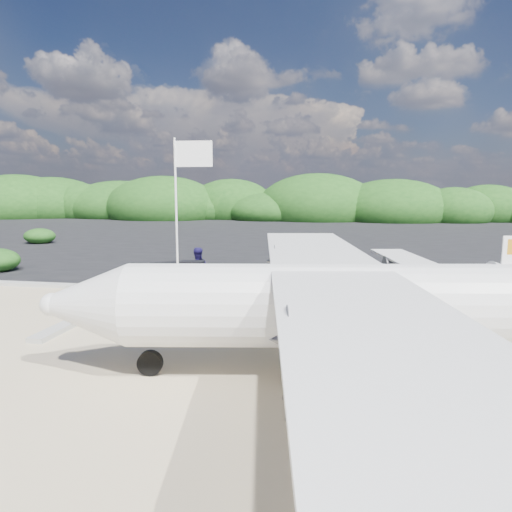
% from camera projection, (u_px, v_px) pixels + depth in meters
% --- Properties ---
extents(ground, '(160.00, 160.00, 0.00)m').
position_uv_depth(ground, '(208.00, 331.00, 13.92)').
color(ground, beige).
extents(asphalt_apron, '(90.00, 50.00, 0.04)m').
position_uv_depth(asphalt_apron, '(298.00, 236.00, 43.13)').
color(asphalt_apron, '#B2B2B2').
rests_on(asphalt_apron, ground).
extents(walkway_pad, '(3.50, 2.50, 0.10)m').
position_uv_depth(walkway_pad, '(440.00, 467.00, 7.10)').
color(walkway_pad, '#B2B2B2').
rests_on(walkway_pad, ground).
extents(vegetation_band, '(124.00, 8.00, 4.40)m').
position_uv_depth(vegetation_band, '(313.00, 220.00, 67.47)').
color(vegetation_band, '#B2B2B2').
rests_on(vegetation_band, ground).
extents(fence, '(6.40, 2.00, 1.10)m').
position_uv_depth(fence, '(458.00, 436.00, 7.98)').
color(fence, '#B2B2B2').
rests_on(fence, ground).
extents(baggage_cart, '(3.53, 2.77, 1.55)m').
position_uv_depth(baggage_cart, '(190.00, 313.00, 15.97)').
color(baggage_cart, '#0B4EAF').
rests_on(baggage_cart, ground).
extents(flagpole, '(1.21, 0.58, 5.86)m').
position_uv_depth(flagpole, '(179.00, 323.00, 14.74)').
color(flagpole, white).
rests_on(flagpole, ground).
extents(signboard, '(1.92, 0.39, 1.57)m').
position_uv_depth(signboard, '(343.00, 376.00, 10.59)').
color(signboard, '#572D19').
rests_on(signboard, ground).
extents(crew_a, '(0.56, 0.38, 1.51)m').
position_uv_depth(crew_a, '(248.00, 289.00, 16.39)').
color(crew_a, '#1E1654').
rests_on(crew_a, ground).
extents(crew_b, '(1.16, 1.05, 1.96)m').
position_uv_depth(crew_b, '(197.00, 271.00, 18.72)').
color(crew_b, '#1E1654').
rests_on(crew_b, ground).
extents(aircraft_small, '(8.60, 8.60, 2.65)m').
position_uv_depth(aircraft_small, '(203.00, 228.00, 51.67)').
color(aircraft_small, '#B2B2B2').
rests_on(aircraft_small, ground).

